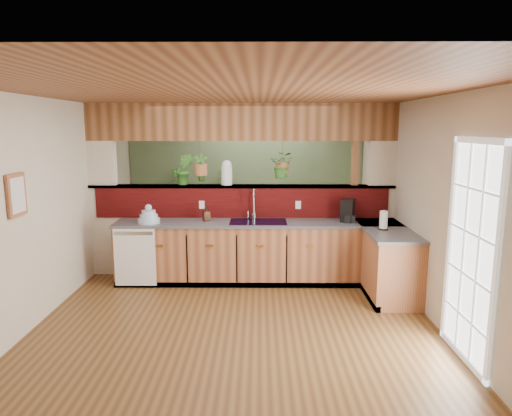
{
  "coord_description": "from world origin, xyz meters",
  "views": [
    {
      "loc": [
        0.27,
        -5.49,
        2.25
      ],
      "look_at": [
        0.22,
        0.7,
        1.15
      ],
      "focal_mm": 32.0,
      "sensor_mm": 36.0,
      "label": 1
    }
  ],
  "objects_px": {
    "dish_stack": "(149,217)",
    "shelving_console": "(203,218)",
    "soap_dispenser": "(206,214)",
    "paper_towel": "(383,221)",
    "coffee_maker": "(348,211)",
    "faucet": "(254,203)",
    "glass_jar": "(227,173)"
  },
  "relations": [
    {
      "from": "faucet",
      "to": "soap_dispenser",
      "type": "relative_size",
      "value": 2.18
    },
    {
      "from": "shelving_console",
      "to": "dish_stack",
      "type": "bearing_deg",
      "value": -114.85
    },
    {
      "from": "coffee_maker",
      "to": "shelving_console",
      "type": "xyz_separation_m",
      "value": [
        -2.4,
        2.24,
        -0.55
      ]
    },
    {
      "from": "faucet",
      "to": "shelving_console",
      "type": "bearing_deg",
      "value": 115.87
    },
    {
      "from": "coffee_maker",
      "to": "shelving_console",
      "type": "bearing_deg",
      "value": 158.63
    },
    {
      "from": "faucet",
      "to": "shelving_console",
      "type": "distance_m",
      "value": 2.44
    },
    {
      "from": "dish_stack",
      "to": "shelving_console",
      "type": "bearing_deg",
      "value": 78.97
    },
    {
      "from": "shelving_console",
      "to": "paper_towel",
      "type": "bearing_deg",
      "value": -58.92
    },
    {
      "from": "soap_dispenser",
      "to": "faucet",
      "type": "bearing_deg",
      "value": 9.06
    },
    {
      "from": "dish_stack",
      "to": "soap_dispenser",
      "type": "xyz_separation_m",
      "value": [
        0.8,
        0.15,
        0.02
      ]
    },
    {
      "from": "dish_stack",
      "to": "shelving_console",
      "type": "xyz_separation_m",
      "value": [
        0.46,
        2.38,
        -0.48
      ]
    },
    {
      "from": "faucet",
      "to": "shelving_console",
      "type": "height_order",
      "value": "faucet"
    },
    {
      "from": "faucet",
      "to": "dish_stack",
      "type": "distance_m",
      "value": 1.52
    },
    {
      "from": "soap_dispenser",
      "to": "coffee_maker",
      "type": "xyz_separation_m",
      "value": [
        2.06,
        -0.01,
        0.04
      ]
    },
    {
      "from": "coffee_maker",
      "to": "glass_jar",
      "type": "bearing_deg",
      "value": -169.12
    },
    {
      "from": "dish_stack",
      "to": "glass_jar",
      "type": "bearing_deg",
      "value": 24.03
    },
    {
      "from": "coffee_maker",
      "to": "paper_towel",
      "type": "relative_size",
      "value": 1.2
    },
    {
      "from": "paper_towel",
      "to": "faucet",
      "type": "bearing_deg",
      "value": 159.26
    },
    {
      "from": "faucet",
      "to": "paper_towel",
      "type": "relative_size",
      "value": 1.72
    },
    {
      "from": "coffee_maker",
      "to": "glass_jar",
      "type": "height_order",
      "value": "glass_jar"
    },
    {
      "from": "soap_dispenser",
      "to": "shelving_console",
      "type": "relative_size",
      "value": 0.13
    },
    {
      "from": "paper_towel",
      "to": "shelving_console",
      "type": "distance_m",
      "value": 3.96
    },
    {
      "from": "dish_stack",
      "to": "paper_towel",
      "type": "xyz_separation_m",
      "value": [
        3.23,
        -0.4,
        0.04
      ]
    },
    {
      "from": "faucet",
      "to": "paper_towel",
      "type": "height_order",
      "value": "faucet"
    },
    {
      "from": "soap_dispenser",
      "to": "glass_jar",
      "type": "bearing_deg",
      "value": 49.58
    },
    {
      "from": "paper_towel",
      "to": "coffee_maker",
      "type": "bearing_deg",
      "value": 124.32
    },
    {
      "from": "dish_stack",
      "to": "glass_jar",
      "type": "distance_m",
      "value": 1.33
    },
    {
      "from": "soap_dispenser",
      "to": "paper_towel",
      "type": "height_order",
      "value": "paper_towel"
    },
    {
      "from": "coffee_maker",
      "to": "paper_towel",
      "type": "height_order",
      "value": "coffee_maker"
    },
    {
      "from": "glass_jar",
      "to": "shelving_console",
      "type": "relative_size",
      "value": 0.23
    },
    {
      "from": "faucet",
      "to": "coffee_maker",
      "type": "xyz_separation_m",
      "value": [
        1.37,
        -0.12,
        -0.1
      ]
    },
    {
      "from": "faucet",
      "to": "paper_towel",
      "type": "distance_m",
      "value": 1.87
    }
  ]
}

